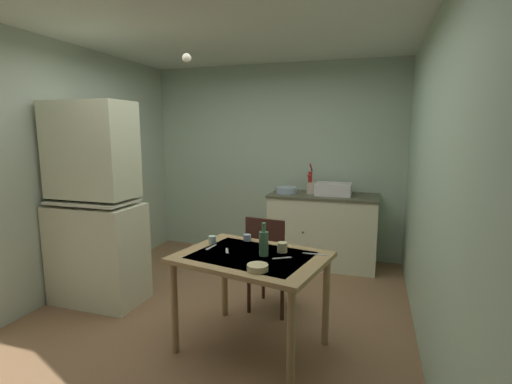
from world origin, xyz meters
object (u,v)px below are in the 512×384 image
(hand_pump, at_px, (310,180))
(serving_bowl_wide, at_px, (258,267))
(dining_table, at_px, (252,268))
(mug_tall, at_px, (247,238))
(hutch_cabinet, at_px, (95,211))
(glass_bottle, at_px, (264,243))
(sink_basin, at_px, (334,189))
(chair_far_side, at_px, (269,263))
(mixing_bowl_counter, at_px, (287,190))

(hand_pump, relative_size, serving_bowl_wide, 2.63)
(dining_table, height_order, mug_tall, mug_tall)
(mug_tall, bearing_deg, hutch_cabinet, -179.69)
(hand_pump, height_order, glass_bottle, hand_pump)
(mug_tall, bearing_deg, dining_table, -66.13)
(sink_basin, bearing_deg, chair_far_side, -106.30)
(hutch_cabinet, height_order, sink_basin, hutch_cabinet)
(glass_bottle, bearing_deg, sink_basin, 81.67)
(chair_far_side, bearing_deg, hand_pump, 85.43)
(sink_basin, xyz_separation_m, mug_tall, (-0.55, -1.75, -0.20))
(hand_pump, xyz_separation_m, chair_far_side, (-0.12, -1.52, -0.61))
(dining_table, xyz_separation_m, serving_bowl_wide, (0.14, -0.30, 0.12))
(hand_pump, relative_size, mug_tall, 5.74)
(serving_bowl_wide, bearing_deg, hand_pump, 91.19)
(sink_basin, bearing_deg, glass_bottle, -98.33)
(chair_far_side, bearing_deg, sink_basin, 73.70)
(dining_table, bearing_deg, serving_bowl_wide, -64.55)
(chair_far_side, bearing_deg, mixing_bowl_counter, 96.66)
(sink_basin, height_order, serving_bowl_wide, sink_basin)
(chair_far_side, xyz_separation_m, serving_bowl_wide, (0.17, -0.93, 0.31))
(dining_table, distance_m, serving_bowl_wide, 0.35)
(mixing_bowl_counter, height_order, dining_table, mixing_bowl_counter)
(hutch_cabinet, bearing_deg, hand_pump, 44.49)
(chair_far_side, height_order, mug_tall, chair_far_side)
(hand_pump, height_order, dining_table, hand_pump)
(mug_tall, bearing_deg, hand_pump, 82.20)
(sink_basin, xyz_separation_m, glass_bottle, (-0.31, -2.09, -0.13))
(mug_tall, bearing_deg, mixing_bowl_counter, 91.39)
(mug_tall, height_order, glass_bottle, glass_bottle)
(hand_pump, xyz_separation_m, dining_table, (-0.09, -2.15, -0.42))
(sink_basin, distance_m, hand_pump, 0.33)
(mixing_bowl_counter, relative_size, mug_tall, 3.93)
(sink_basin, relative_size, chair_far_side, 0.47)
(glass_bottle, bearing_deg, mixing_bowl_counter, 98.11)
(dining_table, distance_m, glass_bottle, 0.23)
(hutch_cabinet, xyz_separation_m, chair_far_side, (1.71, 0.29, -0.45))
(sink_basin, relative_size, dining_table, 0.35)
(sink_basin, height_order, hand_pump, hand_pump)
(hand_pump, distance_m, mixing_bowl_counter, 0.33)
(dining_table, distance_m, mug_tall, 0.41)
(serving_bowl_wide, bearing_deg, dining_table, 115.45)
(hutch_cabinet, height_order, hand_pump, hutch_cabinet)
(sink_basin, distance_m, glass_bottle, 2.11)
(hand_pump, xyz_separation_m, serving_bowl_wide, (0.05, -2.44, -0.30))
(chair_far_side, relative_size, mug_tall, 13.89)
(serving_bowl_wide, height_order, mug_tall, mug_tall)
(mug_tall, bearing_deg, serving_bowl_wide, -65.40)
(sink_basin, bearing_deg, hutch_cabinet, -140.65)
(hand_pump, relative_size, glass_bottle, 1.51)
(hand_pump, distance_m, dining_table, 2.19)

